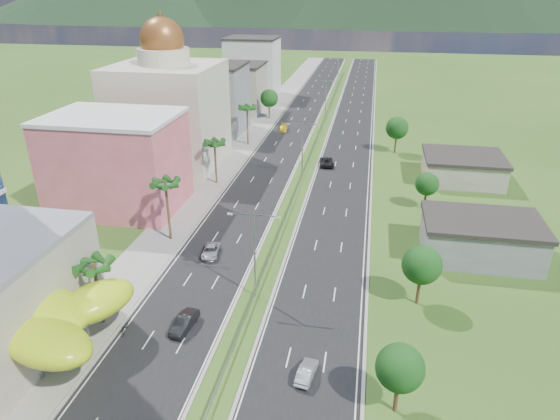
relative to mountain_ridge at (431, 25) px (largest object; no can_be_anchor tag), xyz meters
The scene contains 33 objects.
ground 453.98m from the mountain_ridge, 97.59° to the right, with size 500.00×500.00×0.00m, color #2D5119.
road_left 366.27m from the mountain_ridge, 100.62° to the right, with size 11.00×260.00×0.04m, color black.
road_right 363.81m from the mountain_ridge, 98.30° to the right, with size 11.00×260.00×0.04m, color black.
sidewalk_left 368.14m from the mountain_ridge, 102.07° to the right, with size 7.00×260.00×0.12m, color gray.
median_guardrail 382.74m from the mountain_ridge, 99.02° to the right, with size 0.10×216.06×0.76m.
streetlight_median_b 444.12m from the mountain_ridge, 97.77° to the right, with size 6.04×0.25×11.00m.
streetlight_median_c 404.53m from the mountain_ridge, 98.53° to the right, with size 6.04×0.25×11.00m.
streetlight_median_d 360.10m from the mountain_ridge, 99.59° to the right, with size 6.04×0.25×11.00m.
streetlight_median_e 315.83m from the mountain_ridge, 100.95° to the right, with size 6.04×0.25×11.00m.
lime_canopy 461.02m from the mountain_ridge, 99.99° to the right, with size 18.00×15.00×7.40m.
pink_shophouse 427.23m from the mountain_ridge, 101.89° to the right, with size 20.00×15.00×15.00m, color #D2565F.
domed_building 404.84m from the mountain_ridge, 102.56° to the right, with size 20.00×20.00×28.70m.
midrise_grey 380.17m from the mountain_ridge, 103.23° to the right, with size 16.00×15.00×16.00m, color slate.
midrise_beige 358.77m from the mountain_ridge, 104.04° to the right, with size 16.00×15.00×13.00m, color gray.
midrise_white 336.56m from the mountain_ridge, 104.99° to the right, with size 16.00×15.00×18.00m, color silver.
shed_near 426.21m from the mountain_ridge, 94.31° to the right, with size 15.00×10.00×5.00m, color slate.
shed_far 396.14m from the mountain_ridge, 94.34° to the right, with size 14.00×12.00×4.40m, color gray.
palm_tree_b 454.37m from the mountain_ridge, 99.57° to the right, with size 3.60×3.60×8.10m.
palm_tree_c 434.69m from the mountain_ridge, 100.00° to the right, with size 3.60×3.60×9.60m.
palm_tree_d 412.05m from the mountain_ridge, 100.56° to the right, with size 3.60×3.60×8.60m.
palm_tree_e 387.52m from the mountain_ridge, 101.24° to the right, with size 3.60×3.60×9.40m.
leafy_tree_lfar 362.98m from the mountain_ridge, 102.01° to the right, with size 4.90×4.90×8.05m.
leafy_tree_ra 457.15m from the mountain_ridge, 95.52° to the right, with size 4.20×4.20×6.90m.
leafy_tree_rb 439.95m from the mountain_ridge, 95.35° to the right, with size 4.55×4.55×7.47m.
leafy_tree_rc 411.78m from the mountain_ridge, 95.30° to the right, with size 3.85×3.85×6.33m.
leafy_tree_rd 382.35m from the mountain_ridge, 96.31° to the right, with size 4.90×4.90×8.05m.
mountain_ridge is the anchor object (origin of this frame).
car_dark_left 452.31m from the mountain_ridge, 98.42° to the right, with size 1.62×4.65×1.53m, color black.
car_silver_mid_left 436.85m from the mountain_ridge, 98.99° to the right, with size 2.14×4.64×1.29m, color #929498.
car_yellow_far_left 372.99m from the mountain_ridge, 100.73° to the right, with size 1.94×4.76×1.38m, color gold.
car_silver_right 455.39m from the mountain_ridge, 96.58° to the right, with size 1.37×3.93×1.29m, color #A1A3A8.
car_dark_far_right 395.21m from the mountain_ridge, 98.17° to the right, with size 2.65×5.74×1.59m, color black.
motorcycle 454.92m from the mountain_ridge, 99.14° to the right, with size 0.62×2.06×1.32m, color black.
Camera 1 is at (11.89, -38.96, 34.33)m, focal length 32.00 mm.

